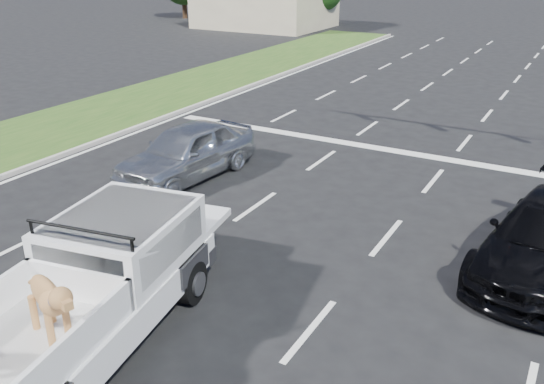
# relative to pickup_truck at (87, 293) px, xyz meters

# --- Properties ---
(ground) EXTENTS (160.00, 160.00, 0.00)m
(ground) POSITION_rel_pickup_truck_xyz_m (1.21, 2.11, -1.01)
(ground) COLOR black
(ground) RESTS_ON ground
(road_markings) EXTENTS (17.75, 60.00, 0.01)m
(road_markings) POSITION_rel_pickup_truck_xyz_m (1.21, 8.67, -1.00)
(road_markings) COLOR silver
(road_markings) RESTS_ON ground
(grass_median_left) EXTENTS (5.00, 60.00, 0.10)m
(grass_median_left) POSITION_rel_pickup_truck_xyz_m (-10.29, 8.11, -0.96)
(grass_median_left) COLOR #204615
(grass_median_left) RESTS_ON ground
(curb_left) EXTENTS (0.15, 60.00, 0.14)m
(curb_left) POSITION_rel_pickup_truck_xyz_m (-7.84, 8.11, -0.94)
(curb_left) COLOR #9E9791
(curb_left) RESTS_ON ground
(building_left) EXTENTS (10.00, 8.00, 4.40)m
(building_left) POSITION_rel_pickup_truck_xyz_m (-18.79, 38.11, 1.19)
(building_left) COLOR #C3B795
(building_left) RESTS_ON ground
(pickup_truck) EXTENTS (3.05, 6.04, 2.16)m
(pickup_truck) POSITION_rel_pickup_truck_xyz_m (0.00, 0.00, 0.00)
(pickup_truck) COLOR black
(pickup_truck) RESTS_ON ground
(silver_sedan) EXTENTS (2.31, 4.76, 1.56)m
(silver_sedan) POSITION_rel_pickup_truck_xyz_m (-3.30, 6.93, -0.22)
(silver_sedan) COLOR silver
(silver_sedan) RESTS_ON ground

